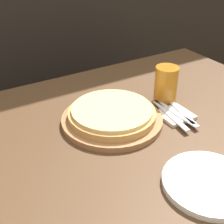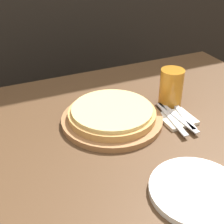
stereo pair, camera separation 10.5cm
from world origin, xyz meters
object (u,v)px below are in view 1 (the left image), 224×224
(fork, at_px, (170,115))
(dinner_knife, at_px, (175,113))
(pizza_on_board, at_px, (112,116))
(dinner_plate, at_px, (209,183))
(spoon, at_px, (181,111))
(beer_glass, at_px, (166,83))

(fork, distance_m, dinner_knife, 0.02)
(pizza_on_board, xyz_separation_m, dinner_plate, (0.06, -0.39, -0.02))
(spoon, bearing_deg, fork, 180.00)
(spoon, bearing_deg, dinner_plate, -119.74)
(beer_glass, relative_size, spoon, 0.77)
(dinner_plate, bearing_deg, pizza_on_board, 98.70)
(beer_glass, bearing_deg, dinner_plate, -114.47)
(dinner_plate, distance_m, fork, 0.33)
(spoon, bearing_deg, pizza_on_board, 160.42)
(beer_glass, xyz_separation_m, spoon, (-0.01, -0.11, -0.06))
(spoon, bearing_deg, dinner_knife, -180.00)
(pizza_on_board, bearing_deg, fork, -24.31)
(dinner_plate, height_order, spoon, dinner_plate)
(pizza_on_board, distance_m, dinner_knife, 0.23)
(fork, relative_size, dinner_knife, 1.00)
(beer_glass, bearing_deg, dinner_knife, -109.44)
(beer_glass, xyz_separation_m, fork, (-0.06, -0.11, -0.06))
(beer_glass, bearing_deg, fork, -120.57)
(fork, bearing_deg, dinner_knife, -0.00)
(beer_glass, distance_m, dinner_knife, 0.13)
(fork, bearing_deg, spoon, 0.00)
(fork, bearing_deg, beer_glass, 59.43)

